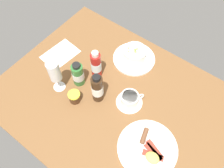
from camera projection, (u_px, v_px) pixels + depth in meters
ground_plane at (114, 101)px, 116.65cm from camera, size 110.00×84.00×3.00cm
porridge_bowl at (134, 55)px, 125.52cm from camera, size 22.34×22.34×8.53cm
cutlery_setting at (60, 54)px, 129.90cm from camera, size 15.34×19.87×0.90cm
coffee_cup at (130, 99)px, 112.08cm from camera, size 12.64×12.64×6.12cm
wine_glass at (54, 72)px, 108.50cm from camera, size 5.99×5.99×19.05cm
jam_jar at (75, 97)px, 112.90cm from camera, size 5.70×5.70×5.55cm
sauce_bottle_red at (96, 65)px, 116.60cm from camera, size 5.15×5.15×17.32cm
sauce_bottle_brown at (97, 89)px, 109.07cm from camera, size 5.48×5.48×17.91cm
sauce_bottle_green at (78, 74)px, 115.35cm from camera, size 5.79×5.79×14.28cm
breakfast_plate at (148, 149)px, 101.68cm from camera, size 25.84×25.84×3.70cm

